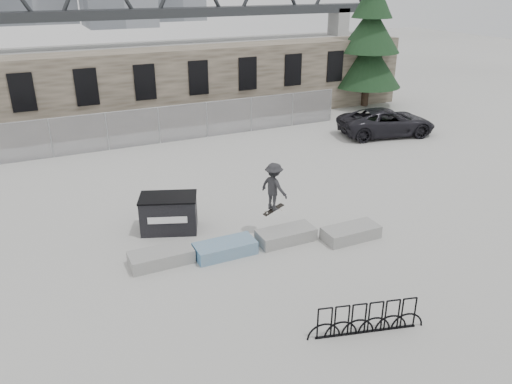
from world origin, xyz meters
The scene contains 13 objects.
ground centered at (0.00, 0.00, 0.00)m, with size 120.00×120.00×0.00m, color #B7B6B1.
stone_wall centered at (0.00, 16.24, 2.26)m, with size 36.00×2.58×4.50m.
chainlink_fence centered at (0.00, 12.50, 1.04)m, with size 22.06×0.06×2.02m.
planter_far_left centered at (-3.29, 0.24, 0.24)m, with size 2.00×0.90×0.44m.
planter_center_left centered at (-1.25, -0.11, 0.24)m, with size 2.00×0.90×0.44m.
planter_center_right centered at (0.99, -0.15, 0.24)m, with size 2.00×0.90×0.44m.
planter_offset centered at (3.13, -0.96, 0.24)m, with size 2.00×0.90×0.44m.
dumpster centered at (-2.39, 2.36, 0.66)m, with size 2.30×1.85×1.31m.
bike_rack centered at (0.56, -5.29, 0.44)m, with size 3.05×0.83×0.90m.
spruce_tree centered at (15.44, 14.92, 4.68)m, with size 4.68×4.68×11.50m.
truss_bridge centered at (10.00, 55.00, 4.13)m, with size 70.00×3.00×9.80m.
suv centered at (12.19, 8.50, 0.77)m, with size 2.54×5.51×1.53m, color black.
skateboarder centered at (0.80, 0.42, 1.85)m, with size 0.98×1.24×1.84m.
Camera 1 is at (-6.39, -13.43, 8.40)m, focal length 35.00 mm.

